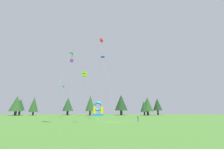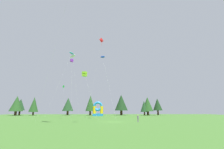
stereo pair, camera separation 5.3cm
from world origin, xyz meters
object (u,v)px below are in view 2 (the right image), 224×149
kite_lime_box (85,74)px  kite_white_parafoil (73,56)px  kite_green_diamond (64,87)px  person_midfield (138,118)px  kite_blue_parafoil (103,57)px  inflatable_blue_arch (98,111)px  kite_purple_box (72,61)px  kite_teal_parafoil (72,53)px  kite_red_diamond (102,41)px

kite_lime_box → kite_white_parafoil: bearing=108.4°
kite_green_diamond → person_midfield: bearing=-51.8°
kite_blue_parafoil → inflatable_blue_arch: (-2.69, 24.10, -16.58)m
kite_lime_box → kite_purple_box: 15.35m
kite_blue_parafoil → person_midfield: size_ratio=12.27×
kite_white_parafoil → kite_teal_parafoil: (-0.27, -1.01, 0.81)m
kite_white_parafoil → kite_blue_parafoil: bearing=-49.3°
kite_purple_box → person_midfield: kite_purple_box is taller
kite_blue_parafoil → person_midfield: 22.41m
kite_lime_box → kite_green_diamond: size_ratio=0.82×
kite_white_parafoil → kite_teal_parafoil: size_ratio=0.98×
kite_teal_parafoil → person_midfield: kite_teal_parafoil is taller
kite_red_diamond → person_midfield: 31.78m
kite_white_parafoil → person_midfield: kite_white_parafoil is taller
kite_purple_box → kite_lime_box: bearing=-64.4°
kite_green_diamond → person_midfield: kite_green_diamond is taller
kite_white_parafoil → kite_green_diamond: size_ratio=1.89×
kite_purple_box → kite_red_diamond: size_ratio=0.64×
kite_green_diamond → person_midfield: size_ratio=8.35×
kite_purple_box → kite_red_diamond: (8.68, 6.66, 9.61)m
inflatable_blue_arch → kite_blue_parafoil: bearing=-83.6°
kite_lime_box → inflatable_blue_arch: size_ratio=1.75×
person_midfield → inflatable_blue_arch: size_ratio=0.26×
kite_white_parafoil → kite_red_diamond: bearing=-37.6°
kite_white_parafoil → kite_green_diamond: (-5.31, 8.52, -11.58)m
kite_lime_box → person_midfield: (11.93, 3.05, -9.38)m
kite_red_diamond → kite_teal_parafoil: bearing=146.0°
kite_white_parafoil → inflatable_blue_arch: (10.18, 9.15, -21.92)m
kite_teal_parafoil → kite_red_diamond: size_ratio=0.92×
kite_blue_parafoil → inflatable_blue_arch: kite_blue_parafoil is taller
kite_white_parafoil → kite_purple_box: 17.88m
person_midfield → kite_green_diamond: bearing=88.2°
kite_white_parafoil → inflatable_blue_arch: size_ratio=4.04×
kite_green_diamond → person_midfield: 44.73m
kite_green_diamond → kite_red_diamond: kite_red_diamond is taller
person_midfield → kite_lime_box: bearing=154.2°
kite_purple_box → kite_teal_parafoil: (-3.83, 15.08, 7.76)m
person_midfield → inflatable_blue_arch: 36.35m
kite_teal_parafoil → inflatable_blue_arch: 27.00m
kite_lime_box → kite_blue_parafoil: size_ratio=0.56×
kite_blue_parafoil → kite_lime_box: bearing=-104.1°
kite_lime_box → inflatable_blue_arch: (0.69, 37.59, -8.06)m
kite_green_diamond → kite_red_diamond: (17.54, -17.95, 14.25)m
kite_white_parafoil → kite_teal_parafoil: 1.32m
kite_red_diamond → kite_blue_parafoil: bearing=-83.5°
kite_blue_parafoil → person_midfield: bearing=-50.7°
kite_white_parafoil → inflatable_blue_arch: bearing=41.9°
kite_lime_box → kite_teal_parafoil: 32.61m
kite_purple_box → kite_blue_parafoil: (9.31, 1.13, 1.60)m
kite_lime_box → person_midfield: kite_lime_box is taller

